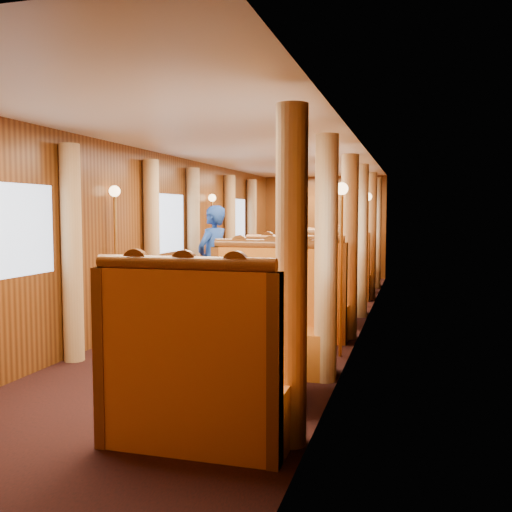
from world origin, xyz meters
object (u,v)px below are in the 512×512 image
at_px(fruit_plate, 269,317).
at_px(passenger, 320,268).
at_px(tea_tray, 227,315).
at_px(table_near, 238,358).
at_px(rose_vase_far, 340,246).
at_px(banquette_mid_aft, 322,286).
at_px(banquette_mid_fwd, 297,306).
at_px(banquette_near_fwd, 194,387).
at_px(banquette_far_fwd, 335,276).
at_px(table_mid, 311,298).
at_px(rose_vase_mid, 309,260).
at_px(teapot_left, 217,308).
at_px(banquette_near_aft, 268,329).
at_px(teapot_right, 236,310).
at_px(steward, 213,261).
at_px(banquette_far_aft, 347,266).
at_px(table_far, 341,273).
at_px(teapot_back, 225,306).

xyz_separation_m(fruit_plate, passenger, (-0.31, 4.43, -0.03)).
xyz_separation_m(tea_tray, passenger, (0.08, 4.37, -0.02)).
bearing_deg(passenger, fruit_plate, -85.98).
relative_size(table_near, rose_vase_far, 2.92).
xyz_separation_m(banquette_mid_aft, fruit_plate, (0.31, -4.65, 0.35)).
bearing_deg(tea_tray, banquette_mid_fwd, 88.26).
distance_m(banquette_near_fwd, banquette_far_fwd, 7.00).
height_order(table_mid, tea_tray, tea_tray).
relative_size(table_near, rose_vase_mid, 2.92).
relative_size(banquette_mid_fwd, teapot_left, 8.22).
distance_m(banquette_near_aft, teapot_right, 1.17).
height_order(banquette_far_fwd, teapot_right, banquette_far_fwd).
height_order(banquette_mid_aft, banquette_far_fwd, same).
height_order(banquette_near_aft, steward, steward).
bearing_deg(teapot_right, banquette_far_fwd, 105.45).
distance_m(banquette_near_aft, rose_vase_mid, 2.51).
distance_m(teapot_left, passenger, 4.38).
relative_size(banquette_mid_aft, banquette_far_aft, 1.00).
height_order(banquette_near_fwd, banquette_mid_aft, same).
distance_m(table_near, table_far, 7.00).
xyz_separation_m(table_far, rose_vase_mid, (-0.02, -3.52, 0.55)).
distance_m(teapot_right, passenger, 4.38).
height_order(tea_tray, steward, steward).
height_order(table_mid, table_far, same).
relative_size(banquette_near_fwd, steward, 0.78).
distance_m(teapot_left, fruit_plate, 0.47).
xyz_separation_m(table_far, teapot_right, (0.01, -7.09, 0.43)).
relative_size(table_mid, passenger, 1.38).
bearing_deg(fruit_plate, rose_vase_far, 92.72).
height_order(rose_vase_mid, passenger, passenger).
bearing_deg(steward, rose_vase_mid, 98.49).
bearing_deg(tea_tray, steward, 111.61).
distance_m(banquette_far_fwd, teapot_back, 5.95).
relative_size(tea_tray, passenger, 0.45).
bearing_deg(banquette_far_aft, fruit_plate, -87.81).
distance_m(table_near, fruit_plate, 0.52).
distance_m(tea_tray, teapot_back, 0.15).
bearing_deg(table_far, fruit_plate, -87.50).
height_order(banquette_mid_fwd, table_far, banquette_mid_fwd).
height_order(rose_vase_far, passenger, passenger).
distance_m(table_near, passenger, 4.30).
xyz_separation_m(banquette_near_fwd, steward, (-1.58, 4.74, 0.44)).
bearing_deg(banquette_mid_fwd, banquette_far_aft, 90.00).
bearing_deg(passenger, tea_tray, -91.02).
bearing_deg(rose_vase_mid, teapot_right, -89.48).
xyz_separation_m(banquette_far_fwd, steward, (-1.58, -2.26, 0.44)).
distance_m(banquette_near_aft, tea_tray, 1.15).
xyz_separation_m(teapot_back, passenger, (0.13, 4.24, -0.07)).
relative_size(banquette_far_fwd, rose_vase_mid, 3.72).
relative_size(table_near, banquette_mid_fwd, 0.78).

